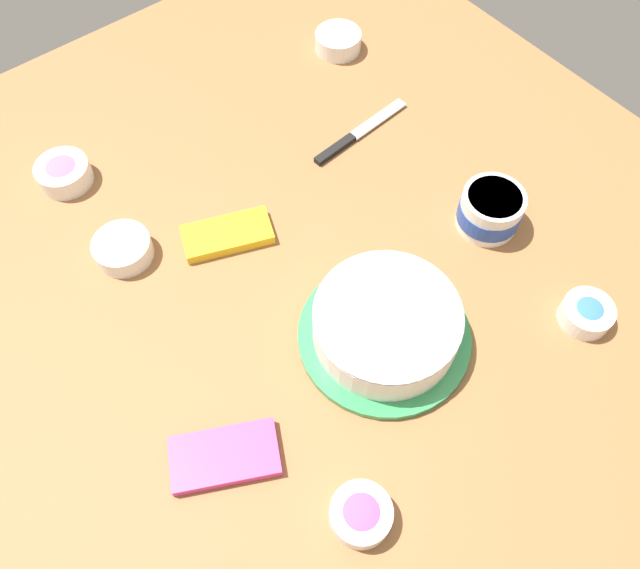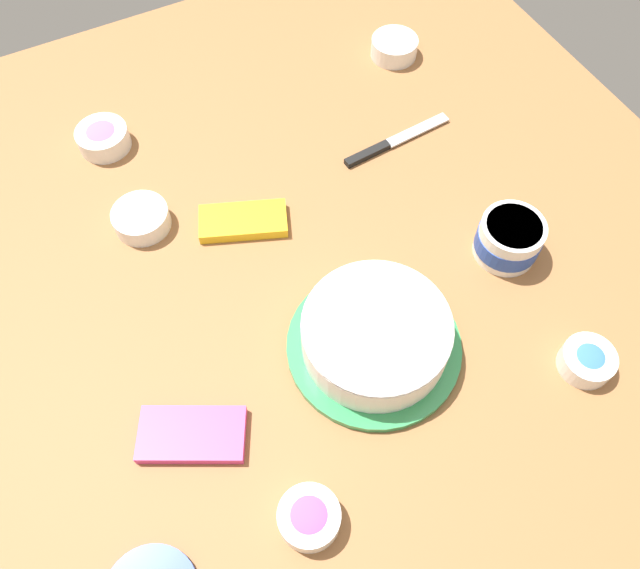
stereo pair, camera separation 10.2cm
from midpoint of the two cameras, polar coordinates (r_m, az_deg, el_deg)
The scene contains 11 objects.
ground_plane at distance 1.08m, azimuth -5.64°, elevation 0.75°, with size 1.54×1.54×0.00m, color #936038.
frosted_cake at distance 0.98m, azimuth 3.01°, elevation -3.94°, with size 0.28×0.28×0.09m.
frosting_tub at distance 1.13m, azimuth 12.62°, elevation 6.39°, with size 0.11×0.11×0.08m.
spreading_knife at distance 1.26m, azimuth 0.63°, elevation 13.01°, with size 0.24×0.04×0.01m.
sprinkle_bowl_rainbow at distance 0.91m, azimuth 0.29°, elevation -20.29°, with size 0.09×0.09×0.04m.
sprinkle_bowl_blue at distance 1.08m, azimuth 20.47°, elevation -2.64°, with size 0.08×0.08×0.04m.
sprinkle_bowl_pink at distance 1.29m, azimuth -24.28°, elevation 9.04°, with size 0.10×0.10×0.04m.
sprinkle_bowl_orange at distance 1.44m, azimuth -0.52°, elevation 20.98°, with size 0.10×0.10×0.04m.
sprinkle_bowl_green at distance 1.14m, azimuth -19.82°, elevation 2.88°, with size 0.10×0.10×0.04m.
candy_box_lower at distance 1.13m, azimuth -10.93°, elevation 4.23°, with size 0.15×0.07×0.02m, color yellow.
candy_box_upper at distance 0.96m, azimuth -11.73°, elevation -15.20°, with size 0.15×0.08×0.02m, color #E53D8E.
Camera 1 is at (-0.31, -0.48, 0.92)m, focal length 35.51 mm.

